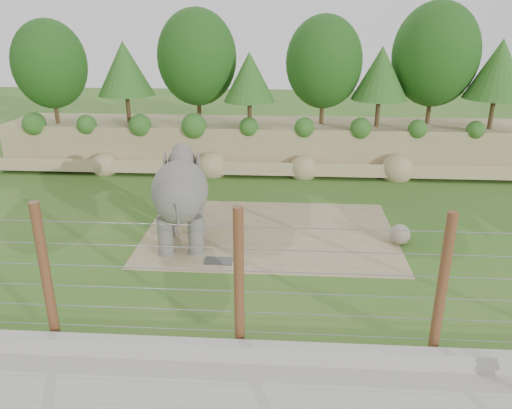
{
  "coord_description": "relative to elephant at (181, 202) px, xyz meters",
  "views": [
    {
      "loc": [
        1.15,
        -15.47,
        8.25
      ],
      "look_at": [
        0.0,
        2.0,
        1.6
      ],
      "focal_mm": 35.0,
      "sensor_mm": 36.0,
      "label": 1
    }
  ],
  "objects": [
    {
      "name": "ground",
      "position": [
        2.82,
        -1.81,
        -1.7
      ],
      "size": [
        90.0,
        90.0,
        0.0
      ],
      "primitive_type": "plane",
      "color": "#366A1F",
      "rests_on": "ground"
    },
    {
      "name": "drain_grate",
      "position": [
        1.59,
        -1.46,
        -1.67
      ],
      "size": [
        1.0,
        0.6,
        0.03
      ],
      "primitive_type": "cube",
      "color": "#262628",
      "rests_on": "dirt_patch"
    },
    {
      "name": "barrier_fence",
      "position": [
        2.82,
        -6.31,
        0.3
      ],
      "size": [
        20.26,
        0.26,
        4.0
      ],
      "color": "#57301D",
      "rests_on": "ground"
    },
    {
      "name": "back_embankment",
      "position": [
        3.41,
        10.87,
        2.26
      ],
      "size": [
        30.0,
        5.52,
        8.77
      ],
      "color": "#9D8661",
      "rests_on": "ground"
    },
    {
      "name": "retaining_wall",
      "position": [
        2.82,
        -6.81,
        -1.45
      ],
      "size": [
        26.0,
        0.35,
        0.5
      ],
      "primitive_type": "cube",
      "color": "#AEABA2",
      "rests_on": "ground"
    },
    {
      "name": "elephant",
      "position": [
        0.0,
        0.0,
        0.0
      ],
      "size": [
        2.39,
        4.42,
        3.4
      ],
      "primitive_type": null,
      "rotation": [
        0.0,
        0.0,
        0.14
      ],
      "color": "#5B5751",
      "rests_on": "ground"
    },
    {
      "name": "stone_ball",
      "position": [
        8.32,
        0.46,
        -1.29
      ],
      "size": [
        0.79,
        0.79,
        0.79
      ],
      "primitive_type": "sphere",
      "color": "gray",
      "rests_on": "dirt_patch"
    },
    {
      "name": "dirt_patch",
      "position": [
        3.32,
        1.19,
        -1.69
      ],
      "size": [
        10.0,
        7.0,
        0.02
      ],
      "primitive_type": "cube",
      "color": "#998160",
      "rests_on": "ground"
    }
  ]
}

